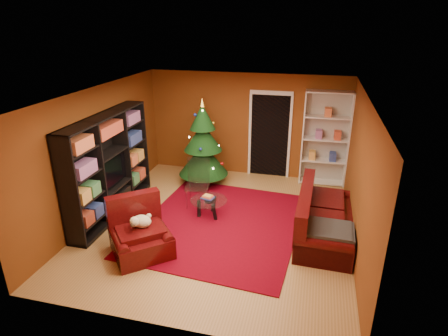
% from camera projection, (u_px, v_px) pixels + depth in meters
% --- Properties ---
extents(floor, '(5.00, 5.50, 0.05)m').
position_uv_depth(floor, '(219.00, 225.00, 7.47)').
color(floor, '#A67A41').
rests_on(floor, ground).
extents(ceiling, '(5.00, 5.50, 0.05)m').
position_uv_depth(ceiling, '(218.00, 92.00, 6.48)').
color(ceiling, silver).
rests_on(ceiling, wall_back).
extents(wall_back, '(5.00, 0.05, 2.60)m').
position_uv_depth(wall_back, '(247.00, 125.00, 9.48)').
color(wall_back, brown).
rests_on(wall_back, ground).
extents(wall_left, '(0.05, 5.50, 2.60)m').
position_uv_depth(wall_left, '(98.00, 152.00, 7.54)').
color(wall_left, brown).
rests_on(wall_left, ground).
extents(wall_right, '(0.05, 5.50, 2.60)m').
position_uv_depth(wall_right, '(361.00, 176.00, 6.41)').
color(wall_right, brown).
rests_on(wall_right, ground).
extents(doorway, '(1.06, 0.60, 2.16)m').
position_uv_depth(doorway, '(270.00, 137.00, 9.39)').
color(doorway, black).
rests_on(doorway, floor).
extents(rug, '(3.26, 3.72, 0.02)m').
position_uv_depth(rug, '(221.00, 223.00, 7.46)').
color(rug, '#6B0211').
rests_on(rug, floor).
extents(media_unit, '(0.43, 2.73, 2.09)m').
position_uv_depth(media_unit, '(109.00, 166.00, 7.53)').
color(media_unit, black).
rests_on(media_unit, floor).
extents(christmas_tree, '(1.57, 1.57, 2.13)m').
position_uv_depth(christmas_tree, '(203.00, 143.00, 8.93)').
color(christmas_tree, black).
rests_on(christmas_tree, floor).
extents(gift_box_teal, '(0.29, 0.29, 0.27)m').
position_uv_depth(gift_box_teal, '(196.00, 176.00, 9.39)').
color(gift_box_teal, '#197D7E').
rests_on(gift_box_teal, floor).
extents(gift_box_green, '(0.26, 0.26, 0.23)m').
position_uv_depth(gift_box_green, '(204.00, 176.00, 9.46)').
color(gift_box_green, '#2A5C27').
rests_on(gift_box_green, floor).
extents(gift_box_red, '(0.21, 0.21, 0.20)m').
position_uv_depth(gift_box_red, '(199.00, 167.00, 10.04)').
color(gift_box_red, maroon).
rests_on(gift_box_red, floor).
extents(white_bookshelf, '(1.09, 0.42, 2.34)m').
position_uv_depth(white_bookshelf, '(325.00, 139.00, 8.91)').
color(white_bookshelf, white).
rests_on(white_bookshelf, floor).
extents(armchair, '(1.45, 1.45, 0.80)m').
position_uv_depth(armchair, '(141.00, 233.00, 6.39)').
color(armchair, '#380708').
rests_on(armchair, rug).
extents(dog, '(0.50, 0.49, 0.26)m').
position_uv_depth(dog, '(142.00, 221.00, 6.38)').
color(dog, beige).
rests_on(dog, armchair).
extents(sofa, '(1.03, 2.18, 0.92)m').
position_uv_depth(sofa, '(326.00, 214.00, 6.91)').
color(sofa, '#380708').
rests_on(sofa, rug).
extents(coffee_table, '(0.90, 0.90, 0.47)m').
position_uv_depth(coffee_table, '(209.00, 208.00, 7.68)').
color(coffee_table, gray).
rests_on(coffee_table, rug).
extents(acrylic_chair, '(0.55, 0.58, 0.94)m').
position_uv_depth(acrylic_chair, '(197.00, 186.00, 8.00)').
color(acrylic_chair, '#66605B').
rests_on(acrylic_chair, rug).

